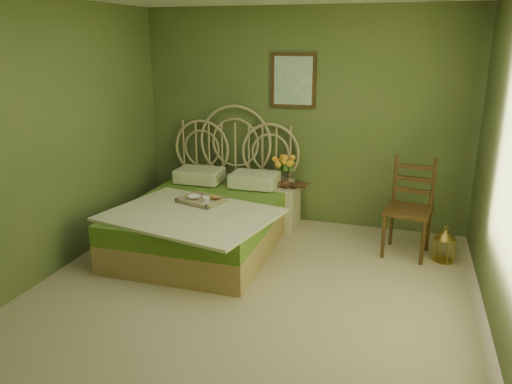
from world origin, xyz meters
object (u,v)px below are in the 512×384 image
(bed, at_px, (207,217))
(chair, at_px, (409,201))
(nightstand, at_px, (279,199))
(birdcage, at_px, (444,246))

(bed, distance_m, chair, 2.21)
(nightstand, relative_size, chair, 0.91)
(chair, bearing_deg, bed, -159.52)
(bed, xyz_separation_m, chair, (2.15, 0.43, 0.27))
(nightstand, xyz_separation_m, birdcage, (1.91, -0.50, -0.18))
(bed, height_order, chair, bed)
(bed, xyz_separation_m, birdcage, (2.53, 0.29, -0.15))
(nightstand, height_order, chair, chair)
(birdcage, bearing_deg, chair, 159.44)
(bed, distance_m, nightstand, 1.01)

